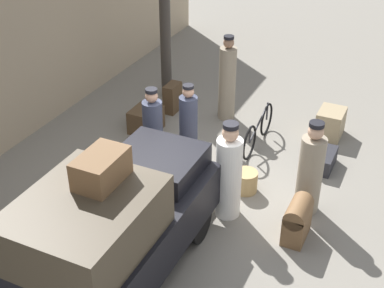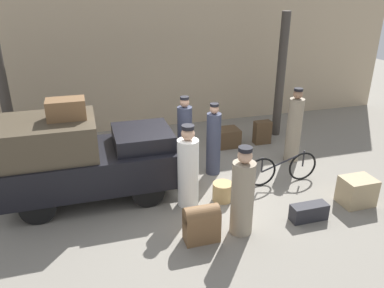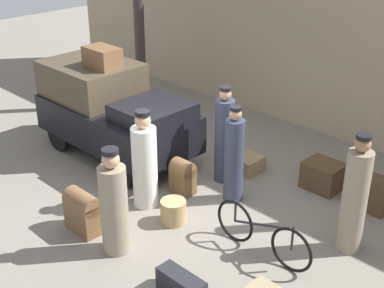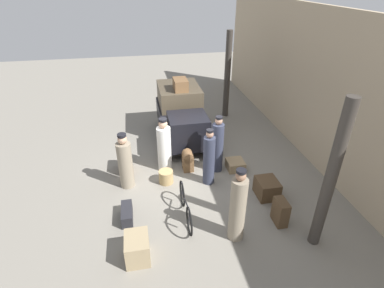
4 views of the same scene
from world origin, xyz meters
TOP-DOWN VIEW (x-y plane):
  - ground_plane at (0.00, 0.00)m, footprint 30.00×30.00m
  - station_building_facade at (0.00, 4.08)m, footprint 16.00×0.15m
  - canopy_pillar_left at (-3.62, 2.36)m, footprint 0.24×0.24m
  - truck at (-2.04, 0.26)m, footprint 3.28×1.57m
  - bicycle at (2.11, -0.32)m, footprint 1.68×0.04m
  - wicker_basket at (0.60, -0.63)m, footprint 0.41×0.41m
  - porter_with_bicycle at (2.93, 0.68)m, footprint 0.36×0.36m
  - conductor_in_dark_uniform at (-0.11, -0.58)m, footprint 0.41×0.41m
  - porter_lifting_near_truck at (0.54, -1.71)m, footprint 0.40×0.40m
  - porter_carrying_trunk at (0.25, 0.96)m, footprint 0.34×0.34m
  - porter_standing_middle at (0.81, 0.56)m, footprint 0.33×0.33m
  - suitcase_black_upright at (1.90, -1.73)m, footprint 0.70×0.26m
  - trunk_umber_medium at (1.70, 1.95)m, footprint 0.64×0.54m
  - suitcase_small_leather at (0.32, 1.52)m, footprint 0.53×0.51m
  - trunk_large_brown at (0.08, 0.10)m, footprint 0.38×0.31m
  - suitcase_tan_flat at (2.70, 1.85)m, footprint 0.46×0.25m
  - trunk_barrel_dark at (-0.21, -1.75)m, footprint 0.60×0.33m
  - trunk_on_truck_roof at (-2.23, 0.26)m, footprint 0.70×0.46m

SIDE VIEW (x-z plane):
  - ground_plane at x=0.00m, z-range 0.00..0.00m
  - suitcase_small_leather at x=0.32m, z-range 0.00..0.29m
  - suitcase_black_upright at x=1.90m, z-range 0.00..0.32m
  - wicker_basket at x=0.60m, z-range 0.00..0.38m
  - trunk_umber_medium at x=1.70m, z-range 0.00..0.49m
  - suitcase_tan_flat at x=2.70m, z-range 0.00..0.64m
  - trunk_large_brown at x=0.08m, z-range 0.02..0.66m
  - bicycle at x=2.11m, z-range -0.01..0.70m
  - trunk_barrel_dark at x=-0.21m, z-range 0.02..0.69m
  - porter_lifting_near_truck at x=0.54m, z-range -0.08..1.56m
  - conductor_in_dark_uniform at x=-0.11m, z-range -0.08..1.60m
  - porter_standing_middle at x=0.81m, z-range -0.06..1.62m
  - porter_carrying_trunk at x=0.25m, z-range -0.07..1.71m
  - porter_with_bicycle at x=2.93m, z-range -0.07..1.77m
  - truck at x=-2.04m, z-range 0.06..1.80m
  - canopy_pillar_left at x=-3.62m, z-range 0.00..3.43m
  - trunk_on_truck_roof at x=-2.23m, z-range 1.74..2.12m
  - station_building_facade at x=0.00m, z-range 0.00..4.50m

